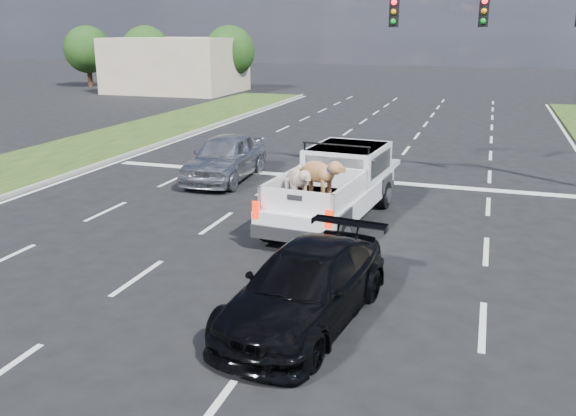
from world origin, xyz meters
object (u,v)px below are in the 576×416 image
Objects in this scene: silver_sedan at (225,157)px; black_coupe at (306,287)px; pickup_truck at (334,185)px; traffic_signal at (571,41)px.

silver_sedan is 1.00× the size of black_coupe.
pickup_truck is 1.26× the size of black_coupe.
black_coupe is at bearing -113.86° from traffic_signal.
pickup_truck is at bearing -38.68° from silver_sedan.
traffic_signal is 1.56× the size of pickup_truck.
traffic_signal reaches higher than pickup_truck.
traffic_signal reaches higher than silver_sedan.
silver_sedan is at bearing 148.99° from pickup_truck.
silver_sedan is (-10.76, -1.79, -3.93)m from traffic_signal.
traffic_signal is 13.00m from black_coupe.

